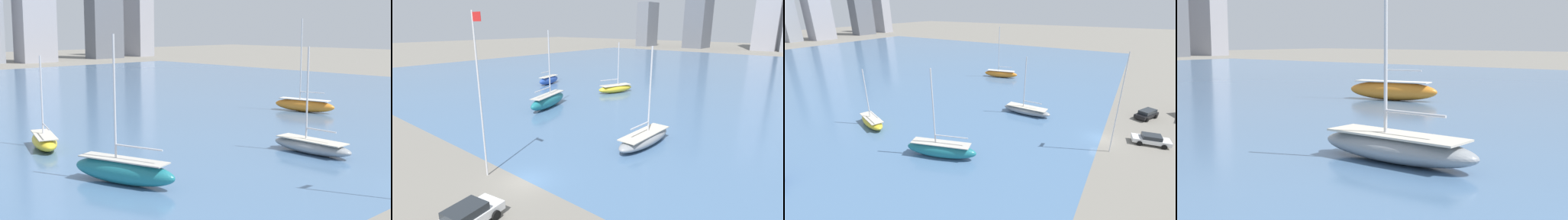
{
  "view_description": "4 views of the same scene",
  "coord_description": "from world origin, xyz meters",
  "views": [
    {
      "loc": [
        -42.07,
        -17.09,
        12.71
      ],
      "look_at": [
        -7.89,
        18.6,
        5.12
      ],
      "focal_mm": 50.0,
      "sensor_mm": 36.0,
      "label": 1
    },
    {
      "loc": [
        19.07,
        -14.58,
        12.76
      ],
      "look_at": [
        0.01,
        8.16,
        4.55
      ],
      "focal_mm": 28.0,
      "sensor_mm": 36.0,
      "label": 2
    },
    {
      "loc": [
        -40.32,
        -2.19,
        19.06
      ],
      "look_at": [
        -6.42,
        17.9,
        3.34
      ],
      "focal_mm": 24.0,
      "sensor_mm": 36.0,
      "label": 3
    },
    {
      "loc": [
        -17.87,
        -1.78,
        6.06
      ],
      "look_at": [
        6.26,
        17.22,
        2.06
      ],
      "focal_mm": 50.0,
      "sensor_mm": 36.0,
      "label": 4
    }
  ],
  "objects": [
    {
      "name": "sailboat_gray",
      "position": [
        3.59,
        13.63,
        0.8
      ],
      "size": [
        2.73,
        9.18,
        10.76
      ],
      "rotation": [
        0.0,
        0.0,
        -0.02
      ],
      "color": "gray",
      "rests_on": "harbor_water"
    },
    {
      "name": "sailboat_orange",
      "position": [
        25.94,
        30.18,
        1.06
      ],
      "size": [
        3.85,
        9.68,
        13.92
      ],
      "rotation": [
        0.0,
        0.0,
        0.2
      ],
      "color": "orange",
      "rests_on": "harbor_water"
    }
  ]
}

